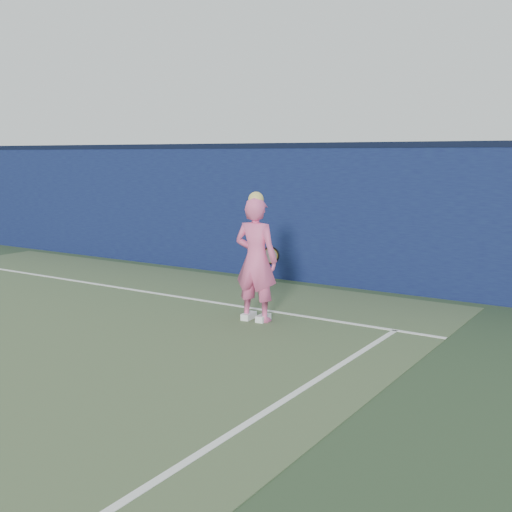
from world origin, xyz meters
The scene contains 4 objects.
backstop_wall centered at (0.00, 6.50, 1.25)m, with size 24.00×0.40×2.50m, color #0D123C.
wall_cap centered at (0.00, 6.50, 2.55)m, with size 24.00×0.42×0.10m, color black.
player centered at (2.89, 3.44, 0.90)m, with size 0.68×0.48×1.87m.
racket centered at (2.84, 3.88, 0.89)m, with size 0.52×0.13×0.28m.
Camera 1 is at (7.82, -4.16, 2.40)m, focal length 45.00 mm.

